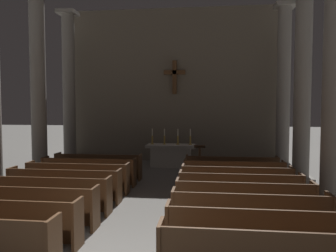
{
  "coord_description": "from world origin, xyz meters",
  "views": [
    {
      "loc": [
        1.53,
        -4.8,
        2.68
      ],
      "look_at": [
        0.0,
        8.26,
        1.9
      ],
      "focal_mm": 34.76,
      "sensor_mm": 36.0,
      "label": 1
    }
  ],
  "objects_px": {
    "column_right_second": "(334,77)",
    "candlestick_inner_left": "(164,139)",
    "pew_right_row_5": "(240,190)",
    "column_right_third": "(303,84)",
    "lectern": "(200,160)",
    "pew_right_row_8": "(231,169)",
    "altar": "(171,155)",
    "column_left_fourth": "(69,90)",
    "column_right_fourth": "(283,89)",
    "pew_right_row_2": "(257,232)",
    "pew_right_row_3": "(250,214)",
    "pew_left_row_7": "(89,171)",
    "candlestick_inner_right": "(178,139)",
    "candlestick_outer_left": "(152,139)",
    "pew_right_row_4": "(244,201)",
    "pew_left_row_4": "(48,194)",
    "candlestick_outer_right": "(190,140)",
    "column_left_third": "(38,86)",
    "pew_left_row_5": "(64,185)",
    "pew_left_row_8": "(98,166)",
    "pew_right_row_7": "(234,175)",
    "pew_left_row_3": "(27,206)",
    "pew_right_row_6": "(236,182)",
    "pew_left_row_6": "(78,178)"
  },
  "relations": [
    {
      "from": "pew_left_row_7",
      "to": "pew_right_row_4",
      "type": "distance_m",
      "value": 5.67
    },
    {
      "from": "pew_right_row_5",
      "to": "lectern",
      "type": "bearing_deg",
      "value": 104.5
    },
    {
      "from": "pew_left_row_4",
      "to": "column_right_third",
      "type": "xyz_separation_m",
      "value": [
        7.29,
        4.17,
        2.99
      ]
    },
    {
      "from": "pew_right_row_4",
      "to": "candlestick_outer_right",
      "type": "bearing_deg",
      "value": 103.46
    },
    {
      "from": "pew_right_row_5",
      "to": "column_right_third",
      "type": "height_order",
      "value": "column_right_third"
    },
    {
      "from": "pew_left_row_4",
      "to": "pew_right_row_4",
      "type": "distance_m",
      "value": 4.86
    },
    {
      "from": "pew_left_row_5",
      "to": "pew_right_row_6",
      "type": "height_order",
      "value": "same"
    },
    {
      "from": "pew_left_row_3",
      "to": "column_left_third",
      "type": "xyz_separation_m",
      "value": [
        -2.43,
        5.14,
        2.99
      ]
    },
    {
      "from": "column_right_second",
      "to": "candlestick_inner_left",
      "type": "height_order",
      "value": "column_right_second"
    },
    {
      "from": "lectern",
      "to": "column_left_third",
      "type": "bearing_deg",
      "value": -168.63
    },
    {
      "from": "pew_right_row_2",
      "to": "pew_right_row_4",
      "type": "relative_size",
      "value": 1.0
    },
    {
      "from": "column_left_fourth",
      "to": "altar",
      "type": "bearing_deg",
      "value": -4.46
    },
    {
      "from": "pew_right_row_6",
      "to": "pew_right_row_4",
      "type": "bearing_deg",
      "value": -90.0
    },
    {
      "from": "candlestick_outer_left",
      "to": "lectern",
      "type": "distance_m",
      "value": 2.54
    },
    {
      "from": "candlestick_outer_right",
      "to": "column_left_third",
      "type": "bearing_deg",
      "value": -156.9
    },
    {
      "from": "column_left_fourth",
      "to": "lectern",
      "type": "relative_size",
      "value": 6.16
    },
    {
      "from": "pew_right_row_7",
      "to": "column_right_second",
      "type": "distance_m",
      "value": 4.15
    },
    {
      "from": "pew_left_row_4",
      "to": "pew_left_row_7",
      "type": "relative_size",
      "value": 1.0
    },
    {
      "from": "pew_left_row_5",
      "to": "lectern",
      "type": "relative_size",
      "value": 2.79
    },
    {
      "from": "pew_right_row_6",
      "to": "column_left_fourth",
      "type": "bearing_deg",
      "value": 145.35
    },
    {
      "from": "candlestick_inner_right",
      "to": "column_right_third",
      "type": "bearing_deg",
      "value": -28.1
    },
    {
      "from": "candlestick_outer_right",
      "to": "pew_right_row_4",
      "type": "bearing_deg",
      "value": -76.54
    },
    {
      "from": "column_right_second",
      "to": "lectern",
      "type": "distance_m",
      "value": 6.14
    },
    {
      "from": "pew_left_row_7",
      "to": "candlestick_inner_right",
      "type": "relative_size",
      "value": 4.61
    },
    {
      "from": "pew_right_row_2",
      "to": "altar",
      "type": "relative_size",
      "value": 1.46
    },
    {
      "from": "column_left_fourth",
      "to": "altar",
      "type": "xyz_separation_m",
      "value": [
        4.86,
        -0.38,
        -2.93
      ]
    },
    {
      "from": "pew_left_row_8",
      "to": "column_right_fourth",
      "type": "height_order",
      "value": "column_right_fourth"
    },
    {
      "from": "pew_right_row_5",
      "to": "pew_right_row_2",
      "type": "bearing_deg",
      "value": -90.0
    },
    {
      "from": "pew_left_row_3",
      "to": "pew_left_row_7",
      "type": "xyz_separation_m",
      "value": [
        0.0,
        3.88,
        0.0
      ]
    },
    {
      "from": "column_right_second",
      "to": "pew_left_row_6",
      "type": "bearing_deg",
      "value": 175.38
    },
    {
      "from": "pew_left_row_4",
      "to": "pew_right_row_5",
      "type": "distance_m",
      "value": 4.96
    },
    {
      "from": "pew_left_row_5",
      "to": "pew_left_row_8",
      "type": "distance_m",
      "value": 2.91
    },
    {
      "from": "pew_right_row_8",
      "to": "altar",
      "type": "bearing_deg",
      "value": 131.77
    },
    {
      "from": "pew_right_row_7",
      "to": "column_right_second",
      "type": "height_order",
      "value": "column_right_second"
    },
    {
      "from": "pew_right_row_2",
      "to": "pew_right_row_6",
      "type": "xyz_separation_m",
      "value": [
        0.0,
        3.88,
        0.0
      ]
    },
    {
      "from": "candlestick_outer_left",
      "to": "candlestick_inner_left",
      "type": "bearing_deg",
      "value": 0.0
    },
    {
      "from": "column_right_second",
      "to": "pew_right_row_8",
      "type": "bearing_deg",
      "value": 133.87
    },
    {
      "from": "column_right_third",
      "to": "lectern",
      "type": "relative_size",
      "value": 6.16
    },
    {
      "from": "pew_right_row_8",
      "to": "lectern",
      "type": "height_order",
      "value": "lectern"
    },
    {
      "from": "pew_left_row_3",
      "to": "pew_right_row_8",
      "type": "relative_size",
      "value": 1.0
    },
    {
      "from": "pew_left_row_3",
      "to": "column_right_fourth",
      "type": "relative_size",
      "value": 0.45
    },
    {
      "from": "pew_right_row_8",
      "to": "column_left_third",
      "type": "relative_size",
      "value": 0.45
    },
    {
      "from": "column_right_second",
      "to": "column_right_fourth",
      "type": "distance_m",
      "value": 5.63
    },
    {
      "from": "pew_left_row_7",
      "to": "pew_right_row_6",
      "type": "relative_size",
      "value": 1.0
    },
    {
      "from": "pew_right_row_8",
      "to": "column_left_fourth",
      "type": "height_order",
      "value": "column_left_fourth"
    },
    {
      "from": "column_right_second",
      "to": "candlestick_outer_left",
      "type": "height_order",
      "value": "column_right_second"
    },
    {
      "from": "pew_right_row_4",
      "to": "candlestick_inner_right",
      "type": "relative_size",
      "value": 4.61
    },
    {
      "from": "pew_right_row_2",
      "to": "pew_right_row_3",
      "type": "height_order",
      "value": "same"
    },
    {
      "from": "candlestick_outer_left",
      "to": "candlestick_outer_right",
      "type": "bearing_deg",
      "value": 0.0
    },
    {
      "from": "pew_right_row_7",
      "to": "column_right_fourth",
      "type": "height_order",
      "value": "column_right_fourth"
    }
  ]
}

